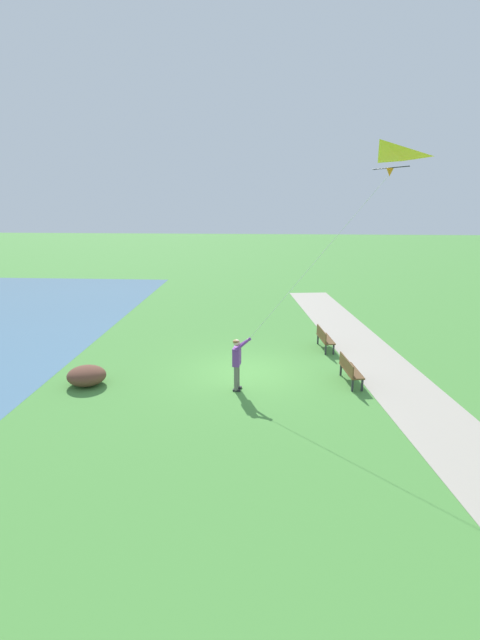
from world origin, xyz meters
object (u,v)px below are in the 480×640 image
Objects in this scene: person_kite_flyer at (237,360)px; park_bench_far_walkway at (350,369)px; lakeside_shrub at (87,376)px; flying_kite at (379,161)px; park_bench_near_walkway at (324,337)px.

person_kite_flyer is 1.18× the size of park_bench_far_walkway.
lakeside_shrub is (5.09, -0.10, -0.73)m from person_kite_flyer.
flying_kite is 6.70m from park_bench_far_walkway.
flying_kite is 3.66× the size of park_bench_far_walkway.
person_kite_flyer is 7.16m from flying_kite.
person_kite_flyer is at bearing 11.71° from park_bench_far_walkway.
park_bench_near_walkway is 9.36m from lakeside_shrub.
flying_kite is 8.20m from park_bench_near_walkway.
park_bench_far_walkway is (0.09, -1.45, -6.54)m from flying_kite.
park_bench_far_walkway is 8.86m from lakeside_shrub.
person_kite_flyer is 1.18× the size of park_bench_near_walkway.
flying_kite is 3.66× the size of park_bench_near_walkway.
park_bench_near_walkway and park_bench_far_walkway have the same top height.
flying_kite is (-3.83, 0.67, 6.00)m from person_kite_flyer.
park_bench_far_walkway is at bearing -175.60° from lakeside_shrub.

